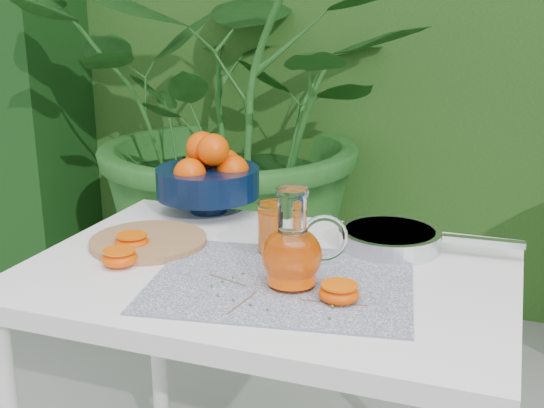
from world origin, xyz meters
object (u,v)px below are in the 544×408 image
(juice_pitcher, at_px, (293,253))
(saute_pan, at_px, (391,238))
(fruit_bowl, at_px, (209,175))
(cutting_board, at_px, (149,241))
(white_table, at_px, (269,302))

(juice_pitcher, distance_m, saute_pan, 0.32)
(fruit_bowl, distance_m, juice_pitcher, 0.54)
(cutting_board, distance_m, saute_pan, 0.55)
(juice_pitcher, relative_size, saute_pan, 0.48)
(white_table, xyz_separation_m, fruit_bowl, (-0.28, 0.31, 0.18))
(fruit_bowl, distance_m, saute_pan, 0.52)
(white_table, distance_m, cutting_board, 0.31)
(white_table, height_order, fruit_bowl, fruit_bowl)
(cutting_board, height_order, fruit_bowl, fruit_bowl)
(white_table, bearing_deg, juice_pitcher, -46.19)
(white_table, distance_m, saute_pan, 0.31)
(cutting_board, xyz_separation_m, juice_pitcher, (0.38, -0.11, 0.06))
(cutting_board, distance_m, fruit_bowl, 0.30)
(saute_pan, bearing_deg, juice_pitcher, -116.22)
(white_table, relative_size, cutting_board, 3.79)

